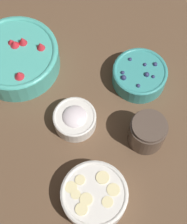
# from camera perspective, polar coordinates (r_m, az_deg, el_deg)

# --- Properties ---
(ground_plane) EXTENTS (4.00, 4.00, 0.00)m
(ground_plane) POSITION_cam_1_polar(r_m,az_deg,el_deg) (1.06, 1.95, -0.31)
(ground_plane) COLOR brown
(bowl_strawberries) EXTENTS (0.25, 0.25, 0.10)m
(bowl_strawberries) POSITION_cam_1_polar(r_m,az_deg,el_deg) (1.13, -11.73, 8.23)
(bowl_strawberries) COLOR #47AD9E
(bowl_strawberries) RESTS_ON ground_plane
(bowl_blueberries) EXTENTS (0.16, 0.16, 0.06)m
(bowl_blueberries) POSITION_cam_1_polar(r_m,az_deg,el_deg) (1.09, 7.04, 5.67)
(bowl_blueberries) COLOR teal
(bowl_blueberries) RESTS_ON ground_plane
(bowl_bananas) EXTENTS (0.17, 0.17, 0.06)m
(bowl_bananas) POSITION_cam_1_polar(r_m,az_deg,el_deg) (0.96, 0.13, -12.57)
(bowl_bananas) COLOR silver
(bowl_bananas) RESTS_ON ground_plane
(bowl_cream) EXTENTS (0.12, 0.12, 0.06)m
(bowl_cream) POSITION_cam_1_polar(r_m,az_deg,el_deg) (1.03, -2.87, -1.04)
(bowl_cream) COLOR silver
(bowl_cream) RESTS_ON ground_plane
(jar_chocolate) EXTENTS (0.10, 0.10, 0.10)m
(jar_chocolate) POSITION_cam_1_polar(r_m,az_deg,el_deg) (1.01, 8.18, -3.11)
(jar_chocolate) COLOR #4C3D33
(jar_chocolate) RESTS_ON ground_plane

